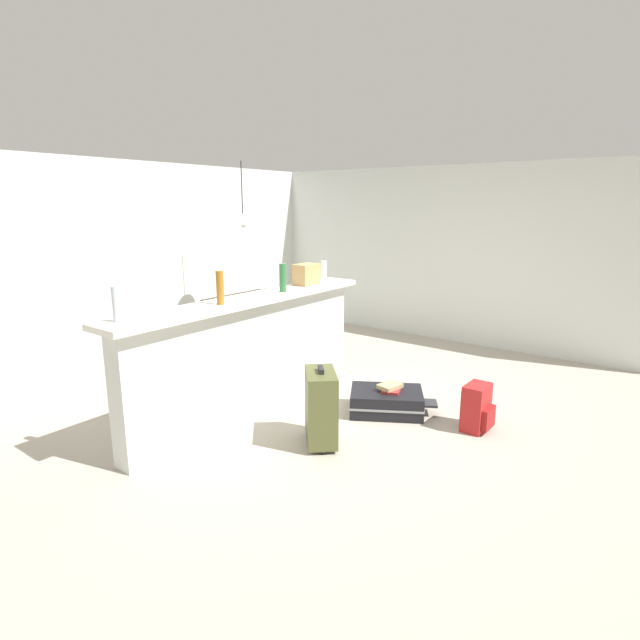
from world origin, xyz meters
name	(u,v)px	position (x,y,z in m)	size (l,w,h in m)	color
ground_plane	(331,406)	(0.00, 0.00, -0.03)	(13.00, 13.00, 0.05)	#ADA393
wall_back	(143,260)	(0.00, 3.05, 1.25)	(6.60, 0.10, 2.50)	silver
wall_right	(437,254)	(3.05, 0.30, 1.25)	(0.10, 6.00, 2.50)	silver
partition_half_wall	(251,359)	(-0.62, 0.49, 0.54)	(2.80, 0.20, 1.08)	silver
bar_countertop	(249,300)	(-0.62, 0.49, 1.11)	(2.96, 0.40, 0.05)	white
bottle_clear	(117,304)	(-1.91, 0.54, 1.26)	(0.06, 0.06, 0.26)	silver
bottle_amber	(220,288)	(-1.01, 0.44, 1.28)	(0.06, 0.06, 0.29)	#9E661E
bottle_green	(283,278)	(-0.22, 0.43, 1.27)	(0.07, 0.07, 0.28)	#2D6B38
bottle_white	(323,271)	(0.63, 0.57, 1.24)	(0.07, 0.07, 0.22)	silver
grocery_bag	(306,274)	(0.26, 0.52, 1.24)	(0.26, 0.18, 0.22)	tan
dining_table	(252,304)	(0.91, 1.98, 0.65)	(1.10, 0.80, 0.74)	#332319
dining_chair_near_partition	(282,319)	(0.89, 1.43, 0.52)	(0.42, 0.42, 0.93)	#4C331E
pendant_lamp	(243,219)	(0.84, 2.03, 1.78)	(0.34, 0.34, 0.83)	black
suitcase_flat_black	(387,401)	(0.15, -0.55, 0.11)	(0.78, 0.88, 0.22)	black
suitcase_upright_olive	(321,406)	(-0.75, -0.43, 0.33)	(0.49, 0.47, 0.67)	#51562D
backpack_red	(477,408)	(0.29, -1.38, 0.20)	(0.28, 0.25, 0.42)	red
book_stack	(391,388)	(0.17, -0.57, 0.25)	(0.26, 0.23, 0.06)	#AD2D2D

